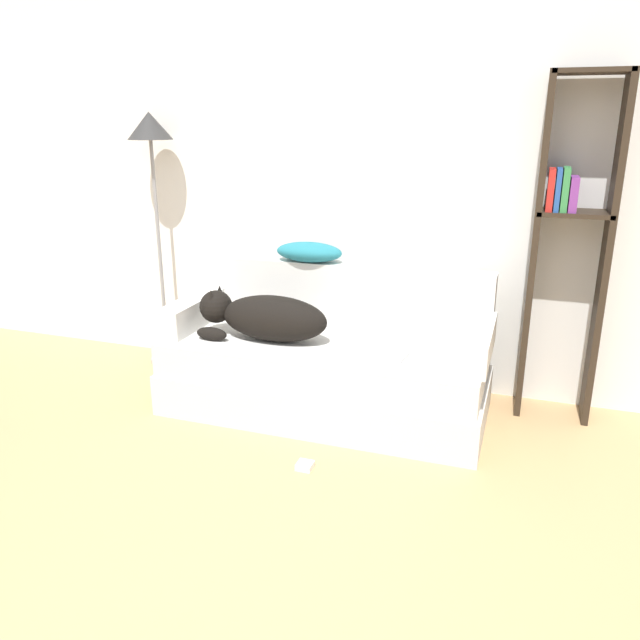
{
  "coord_description": "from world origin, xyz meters",
  "views": [
    {
      "loc": [
        0.92,
        -1.41,
        1.66
      ],
      "look_at": [
        -0.16,
        1.72,
        0.59
      ],
      "focal_mm": 35.0,
      "sensor_mm": 36.0,
      "label": 1
    }
  ],
  "objects_px": {
    "dog": "(264,317)",
    "throw_pillow": "(309,252)",
    "floor_lamp": "(152,154)",
    "power_adapter": "(305,466)",
    "laptop": "(376,351)",
    "bookshelf": "(570,236)",
    "couch": "(325,375)"
  },
  "relations": [
    {
      "from": "dog",
      "to": "throw_pillow",
      "type": "distance_m",
      "value": 0.54
    },
    {
      "from": "floor_lamp",
      "to": "power_adapter",
      "type": "xyz_separation_m",
      "value": [
        1.44,
        -1.04,
        -1.42
      ]
    },
    {
      "from": "laptop",
      "to": "power_adapter",
      "type": "relative_size",
      "value": 4.74
    },
    {
      "from": "laptop",
      "to": "dog",
      "type": "bearing_deg",
      "value": -173.81
    },
    {
      "from": "floor_lamp",
      "to": "power_adapter",
      "type": "height_order",
      "value": "floor_lamp"
    },
    {
      "from": "dog",
      "to": "floor_lamp",
      "type": "distance_m",
      "value": 1.39
    },
    {
      "from": "dog",
      "to": "bookshelf",
      "type": "height_order",
      "value": "bookshelf"
    },
    {
      "from": "laptop",
      "to": "floor_lamp",
      "type": "height_order",
      "value": "floor_lamp"
    },
    {
      "from": "couch",
      "to": "power_adapter",
      "type": "xyz_separation_m",
      "value": [
        0.12,
        -0.67,
        -0.2
      ]
    },
    {
      "from": "laptop",
      "to": "power_adapter",
      "type": "xyz_separation_m",
      "value": [
        -0.21,
        -0.56,
        -0.43
      ]
    },
    {
      "from": "bookshelf",
      "to": "floor_lamp",
      "type": "relative_size",
      "value": 1.12
    },
    {
      "from": "throw_pillow",
      "to": "floor_lamp",
      "type": "bearing_deg",
      "value": 177.66
    },
    {
      "from": "laptop",
      "to": "floor_lamp",
      "type": "distance_m",
      "value": 1.98
    },
    {
      "from": "laptop",
      "to": "throw_pillow",
      "type": "xyz_separation_m",
      "value": [
        -0.55,
        0.44,
        0.43
      ]
    },
    {
      "from": "couch",
      "to": "throw_pillow",
      "type": "height_order",
      "value": "throw_pillow"
    },
    {
      "from": "bookshelf",
      "to": "power_adapter",
      "type": "xyz_separation_m",
      "value": [
        -1.15,
        -1.07,
        -1.04
      ]
    },
    {
      "from": "laptop",
      "to": "power_adapter",
      "type": "bearing_deg",
      "value": -103.99
    },
    {
      "from": "bookshelf",
      "to": "power_adapter",
      "type": "relative_size",
      "value": 24.12
    },
    {
      "from": "dog",
      "to": "bookshelf",
      "type": "relative_size",
      "value": 0.41
    },
    {
      "from": "throw_pillow",
      "to": "power_adapter",
      "type": "xyz_separation_m",
      "value": [
        0.34,
        -1.0,
        -0.86
      ]
    },
    {
      "from": "laptop",
      "to": "bookshelf",
      "type": "bearing_deg",
      "value": 35.21
    },
    {
      "from": "throw_pillow",
      "to": "bookshelf",
      "type": "relative_size",
      "value": 0.22
    },
    {
      "from": "dog",
      "to": "bookshelf",
      "type": "xyz_separation_m",
      "value": [
        1.61,
        0.5,
        0.48
      ]
    },
    {
      "from": "dog",
      "to": "power_adapter",
      "type": "height_order",
      "value": "dog"
    },
    {
      "from": "dog",
      "to": "couch",
      "type": "bearing_deg",
      "value": 16.87
    },
    {
      "from": "dog",
      "to": "bookshelf",
      "type": "bearing_deg",
      "value": 17.37
    },
    {
      "from": "floor_lamp",
      "to": "laptop",
      "type": "bearing_deg",
      "value": -16.26
    },
    {
      "from": "couch",
      "to": "power_adapter",
      "type": "relative_size",
      "value": 23.65
    },
    {
      "from": "couch",
      "to": "bookshelf",
      "type": "xyz_separation_m",
      "value": [
        1.27,
        0.4,
        0.84
      ]
    },
    {
      "from": "bookshelf",
      "to": "floor_lamp",
      "type": "height_order",
      "value": "bookshelf"
    },
    {
      "from": "laptop",
      "to": "couch",
      "type": "bearing_deg",
      "value": 168.5
    },
    {
      "from": "laptop",
      "to": "bookshelf",
      "type": "distance_m",
      "value": 1.23
    }
  ]
}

